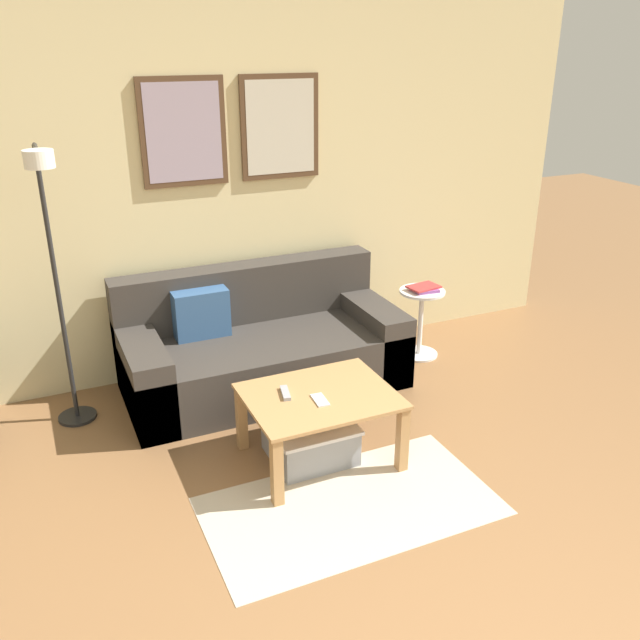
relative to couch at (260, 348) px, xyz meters
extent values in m
cube|color=beige|center=(-0.14, 0.45, 1.01)|extent=(5.60, 0.06, 2.55)
cube|color=#513823|center=(-0.32, 0.40, 1.40)|extent=(0.55, 0.02, 0.68)
cube|color=#A393A8|center=(-0.32, 0.39, 1.40)|extent=(0.48, 0.01, 0.61)
cube|color=#513823|center=(0.33, 0.40, 1.40)|extent=(0.55, 0.02, 0.68)
cube|color=beige|center=(0.33, 0.39, 1.40)|extent=(0.48, 0.01, 0.61)
cube|color=#C1B299|center=(-0.04, -1.45, -0.27)|extent=(1.48, 0.80, 0.01)
cube|color=#38332D|center=(0.01, -0.05, -0.08)|extent=(1.85, 0.86, 0.38)
cube|color=#38332D|center=(0.01, 0.28, 0.31)|extent=(1.85, 0.20, 0.40)
cube|color=#38332D|center=(-0.80, -0.05, -0.02)|extent=(0.24, 0.86, 0.50)
cube|color=#38332D|center=(0.81, -0.05, -0.02)|extent=(0.24, 0.86, 0.50)
cube|color=#335684|center=(-0.36, 0.11, 0.27)|extent=(0.36, 0.14, 0.32)
cube|color=#AD7F4C|center=(0.00, -0.99, 0.13)|extent=(0.81, 0.65, 0.02)
cube|color=#AD7F4C|center=(-0.37, -1.27, -0.07)|extent=(0.06, 0.06, 0.39)
cube|color=#AD7F4C|center=(0.36, -1.27, -0.07)|extent=(0.06, 0.06, 0.39)
cube|color=#AD7F4C|center=(-0.37, -0.70, -0.07)|extent=(0.06, 0.06, 0.39)
cube|color=#AD7F4C|center=(0.36, -0.70, -0.07)|extent=(0.06, 0.06, 0.39)
cube|color=gray|center=(-0.05, -0.95, -0.17)|extent=(0.44, 0.41, 0.21)
cube|color=silver|center=(-0.05, -0.95, -0.05)|extent=(0.47, 0.43, 0.02)
cylinder|color=black|center=(-1.22, 0.04, -0.26)|extent=(0.23, 0.23, 0.02)
cylinder|color=black|center=(-1.22, 0.04, 0.59)|extent=(0.03, 0.03, 1.67)
cylinder|color=black|center=(-1.22, -0.11, 1.42)|extent=(0.02, 0.31, 0.02)
cylinder|color=white|center=(-1.22, -0.26, 1.39)|extent=(0.15, 0.15, 0.09)
cylinder|color=white|center=(1.24, -0.05, -0.26)|extent=(0.28, 0.28, 0.01)
cylinder|color=white|center=(1.24, -0.05, -0.01)|extent=(0.04, 0.04, 0.48)
cylinder|color=white|center=(1.24, -0.05, 0.24)|extent=(0.33, 0.33, 0.02)
cube|color=#8C4C93|center=(1.25, -0.05, 0.26)|extent=(0.19, 0.19, 0.02)
cube|color=#B73333|center=(1.25, -0.05, 0.28)|extent=(0.24, 0.18, 0.01)
cube|color=#99999E|center=(-0.17, -0.91, 0.15)|extent=(0.07, 0.16, 0.02)
cube|color=silver|center=(-0.03, -1.05, 0.15)|extent=(0.08, 0.14, 0.01)
camera|label=1|loc=(-1.34, -3.96, 1.95)|focal=38.00mm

